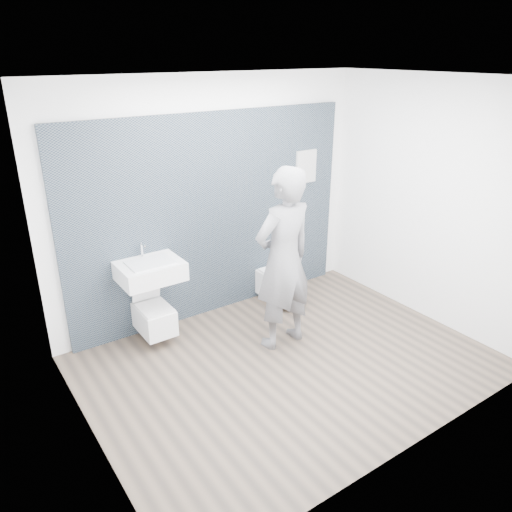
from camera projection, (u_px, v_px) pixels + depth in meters
ground at (289, 363)px, 5.19m from camera, size 4.00×4.00×0.00m
room_shell at (293, 202)px, 4.52m from camera, size 4.00×4.00×4.00m
tile_wall at (217, 307)px, 6.31m from camera, size 3.60×0.06×2.40m
washbasin at (150, 270)px, 5.27m from camera, size 0.66×0.50×0.50m
toilet_square at (154, 317)px, 5.49m from camera, size 0.34×0.49×0.66m
toilet_rounded at (283, 286)px, 6.34m from camera, size 0.39×0.66×0.35m
info_placard at (302, 283)px, 6.97m from camera, size 0.31×0.03×0.41m
visitor at (283, 260)px, 5.19m from camera, size 0.75×0.52×1.98m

